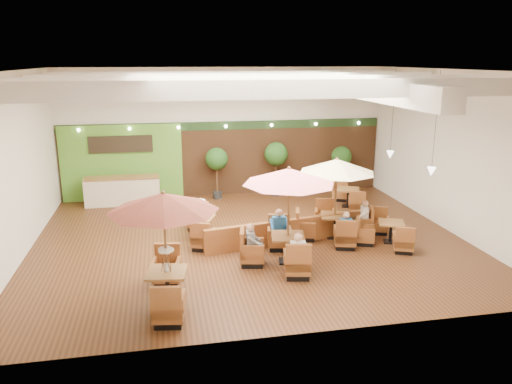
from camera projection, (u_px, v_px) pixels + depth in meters
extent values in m
plane|color=#381E0F|center=(250.00, 240.00, 16.62)|extent=(14.00, 14.00, 0.00)
cube|color=silver|center=(225.00, 132.00, 21.60)|extent=(14.00, 0.04, 5.50)
cube|color=silver|center=(302.00, 214.00, 10.22)|extent=(14.00, 0.04, 5.50)
cube|color=silver|center=(15.00, 167.00, 14.62)|extent=(0.04, 12.00, 5.50)
cube|color=silver|center=(449.00, 151.00, 17.19)|extent=(0.04, 12.00, 5.50)
cube|color=white|center=(249.00, 70.00, 15.19)|extent=(14.00, 12.00, 0.04)
cube|color=brown|center=(226.00, 159.00, 21.84)|extent=(13.90, 0.10, 3.20)
cube|color=#1E3819|center=(225.00, 126.00, 21.45)|extent=(13.90, 0.12, 0.35)
cube|color=#54952B|center=(122.00, 163.00, 20.97)|extent=(5.00, 0.08, 3.20)
cube|color=black|center=(121.00, 144.00, 20.69)|extent=(2.60, 0.08, 0.70)
cube|color=white|center=(357.00, 87.00, 15.98)|extent=(0.60, 11.00, 0.60)
cube|color=white|center=(280.00, 89.00, 11.49)|extent=(13.60, 0.12, 0.45)
cube|color=white|center=(258.00, 84.00, 14.05)|extent=(13.60, 0.12, 0.45)
cube|color=white|center=(243.00, 80.00, 16.52)|extent=(13.60, 0.12, 0.45)
cube|color=white|center=(231.00, 77.00, 19.08)|extent=(13.60, 0.12, 0.45)
cylinder|color=black|center=(436.00, 122.00, 15.73)|extent=(0.01, 0.01, 3.20)
cone|color=white|center=(431.00, 172.00, 16.14)|extent=(0.28, 0.28, 0.28)
cylinder|color=black|center=(393.00, 112.00, 18.57)|extent=(0.01, 0.01, 3.20)
cone|color=white|center=(390.00, 155.00, 18.99)|extent=(0.28, 0.28, 0.28)
sphere|color=#FFEAC6|center=(79.00, 130.00, 20.13)|extent=(0.14, 0.14, 0.14)
sphere|color=#FFEAC6|center=(129.00, 129.00, 20.50)|extent=(0.14, 0.14, 0.14)
sphere|color=#FFEAC6|center=(179.00, 127.00, 20.87)|extent=(0.14, 0.14, 0.14)
sphere|color=#FFEAC6|center=(226.00, 126.00, 21.23)|extent=(0.14, 0.14, 0.14)
sphere|color=#FFEAC6|center=(272.00, 125.00, 21.60)|extent=(0.14, 0.14, 0.14)
sphere|color=#FFEAC6|center=(316.00, 124.00, 21.97)|extent=(0.14, 0.14, 0.14)
sphere|color=#FFEAC6|center=(359.00, 123.00, 22.34)|extent=(0.14, 0.14, 0.14)
cube|color=beige|center=(123.00, 192.00, 20.50)|extent=(3.00, 0.70, 1.10)
cube|color=brown|center=(122.00, 177.00, 20.35)|extent=(3.00, 0.75, 0.06)
cube|color=brown|center=(291.00, 231.00, 16.23)|extent=(5.80, 1.29, 0.81)
cube|color=brown|center=(167.00, 272.00, 12.15)|extent=(1.07, 1.07, 0.07)
cylinder|color=black|center=(168.00, 287.00, 12.25)|extent=(0.11, 0.11, 0.73)
cube|color=black|center=(168.00, 301.00, 12.35)|extent=(0.57, 0.57, 0.04)
cube|color=brown|center=(169.00, 310.00, 11.28)|extent=(0.78, 0.78, 0.35)
cube|color=brown|center=(170.00, 303.00, 10.93)|extent=(0.69, 0.21, 0.77)
cube|color=brown|center=(154.00, 302.00, 11.21)|extent=(0.18, 0.61, 0.31)
cube|color=brown|center=(183.00, 301.00, 11.23)|extent=(0.18, 0.61, 0.31)
cube|color=black|center=(169.00, 320.00, 11.34)|extent=(0.69, 0.69, 0.15)
cube|color=brown|center=(167.00, 272.00, 13.27)|extent=(0.78, 0.78, 0.35)
cube|color=brown|center=(164.00, 257.00, 13.44)|extent=(0.69, 0.21, 0.77)
cube|color=brown|center=(179.00, 265.00, 13.22)|extent=(0.18, 0.61, 0.31)
cube|color=brown|center=(154.00, 265.00, 13.20)|extent=(0.18, 0.61, 0.31)
cube|color=black|center=(167.00, 281.00, 13.34)|extent=(0.69, 0.69, 0.15)
cylinder|color=brown|center=(166.00, 250.00, 12.00)|extent=(0.06, 0.06, 2.77)
cone|color=#572319|center=(163.00, 202.00, 11.69)|extent=(2.65, 2.65, 0.45)
sphere|color=brown|center=(163.00, 193.00, 11.63)|extent=(0.10, 0.10, 0.10)
cylinder|color=silver|center=(167.00, 267.00, 12.12)|extent=(0.10, 0.10, 0.22)
cube|color=brown|center=(288.00, 236.00, 14.59)|extent=(1.12, 1.12, 0.07)
cylinder|color=black|center=(288.00, 249.00, 14.69)|extent=(0.11, 0.11, 0.74)
cube|color=black|center=(287.00, 261.00, 14.80)|extent=(0.59, 0.59, 0.04)
cube|color=brown|center=(297.00, 266.00, 13.71)|extent=(0.81, 0.81, 0.36)
cube|color=brown|center=(302.00, 258.00, 13.36)|extent=(0.70, 0.24, 0.78)
cube|color=brown|center=(286.00, 258.00, 13.65)|extent=(0.20, 0.62, 0.31)
cube|color=brown|center=(309.00, 258.00, 13.65)|extent=(0.20, 0.62, 0.31)
cube|color=black|center=(297.00, 274.00, 13.77)|extent=(0.72, 0.72, 0.16)
cube|color=brown|center=(279.00, 239.00, 15.72)|extent=(0.81, 0.81, 0.36)
cube|color=brown|center=(276.00, 226.00, 15.90)|extent=(0.70, 0.24, 0.78)
cube|color=brown|center=(290.00, 232.00, 15.67)|extent=(0.20, 0.62, 0.31)
cube|color=brown|center=(269.00, 232.00, 15.67)|extent=(0.20, 0.62, 0.31)
cube|color=black|center=(279.00, 247.00, 15.79)|extent=(0.72, 0.72, 0.16)
cube|color=brown|center=(252.00, 254.00, 14.52)|extent=(0.81, 0.81, 0.36)
cube|color=brown|center=(261.00, 242.00, 14.54)|extent=(0.24, 0.70, 0.78)
cube|color=brown|center=(252.00, 243.00, 14.77)|extent=(0.62, 0.20, 0.31)
cube|color=brown|center=(252.00, 251.00, 14.15)|extent=(0.62, 0.20, 0.31)
cube|color=black|center=(252.00, 262.00, 14.59)|extent=(0.72, 0.72, 0.16)
cylinder|color=brown|center=(288.00, 217.00, 14.44)|extent=(0.06, 0.06, 2.80)
cone|color=#E9707B|center=(289.00, 176.00, 14.12)|extent=(2.69, 2.69, 0.45)
sphere|color=brown|center=(289.00, 168.00, 14.06)|extent=(0.10, 0.10, 0.10)
cube|color=brown|center=(335.00, 216.00, 16.66)|extent=(1.11, 1.11, 0.06)
cylinder|color=black|center=(334.00, 226.00, 16.75)|extent=(0.11, 0.11, 0.70)
cube|color=black|center=(334.00, 237.00, 16.85)|extent=(0.59, 0.59, 0.04)
cube|color=brown|center=(345.00, 238.00, 15.82)|extent=(0.81, 0.81, 0.34)
cube|color=brown|center=(351.00, 232.00, 15.50)|extent=(0.66, 0.28, 0.74)
cube|color=brown|center=(335.00, 232.00, 15.79)|extent=(0.24, 0.58, 0.30)
cube|color=brown|center=(355.00, 232.00, 15.74)|extent=(0.24, 0.58, 0.30)
cube|color=black|center=(345.00, 246.00, 15.88)|extent=(0.72, 0.72, 0.15)
cube|color=brown|center=(325.00, 219.00, 17.72)|extent=(0.81, 0.81, 0.34)
cube|color=brown|center=(321.00, 209.00, 17.88)|extent=(0.66, 0.28, 0.74)
cube|color=brown|center=(334.00, 214.00, 17.65)|extent=(0.24, 0.58, 0.30)
cube|color=brown|center=(316.00, 213.00, 17.69)|extent=(0.24, 0.58, 0.30)
cube|color=black|center=(324.00, 226.00, 17.79)|extent=(0.72, 0.72, 0.15)
cube|color=brown|center=(305.00, 230.00, 16.59)|extent=(0.81, 0.81, 0.34)
cube|color=brown|center=(313.00, 220.00, 16.62)|extent=(0.28, 0.66, 0.74)
cube|color=brown|center=(306.00, 221.00, 16.83)|extent=(0.58, 0.24, 0.30)
cube|color=brown|center=(306.00, 227.00, 16.24)|extent=(0.58, 0.24, 0.30)
cube|color=black|center=(305.00, 237.00, 16.65)|extent=(0.72, 0.72, 0.15)
cube|color=brown|center=(362.00, 226.00, 16.96)|extent=(0.81, 0.81, 0.34)
cube|color=brown|center=(356.00, 219.00, 16.75)|extent=(0.28, 0.66, 0.74)
cube|color=brown|center=(364.00, 223.00, 16.61)|extent=(0.58, 0.24, 0.30)
cube|color=brown|center=(362.00, 218.00, 17.20)|extent=(0.58, 0.24, 0.30)
cube|color=black|center=(362.00, 233.00, 17.02)|extent=(0.72, 0.72, 0.15)
cylinder|color=brown|center=(335.00, 200.00, 16.51)|extent=(0.06, 0.06, 2.64)
cone|color=beige|center=(337.00, 166.00, 16.22)|extent=(2.54, 2.54, 0.45)
sphere|color=brown|center=(337.00, 159.00, 16.16)|extent=(0.10, 0.10, 0.10)
cube|color=brown|center=(200.00, 218.00, 16.51)|extent=(1.13, 1.13, 0.06)
cylinder|color=black|center=(200.00, 228.00, 16.60)|extent=(0.10, 0.10, 0.67)
cube|color=black|center=(201.00, 238.00, 16.69)|extent=(0.60, 0.60, 0.04)
cube|color=brown|center=(203.00, 240.00, 15.70)|extent=(0.82, 0.82, 0.33)
cube|color=brown|center=(207.00, 233.00, 15.40)|extent=(0.63, 0.33, 0.71)
cube|color=brown|center=(194.00, 234.00, 15.70)|extent=(0.28, 0.55, 0.29)
cube|color=brown|center=(212.00, 235.00, 15.59)|extent=(0.28, 0.55, 0.29)
cube|color=black|center=(203.00, 247.00, 15.76)|extent=(0.73, 0.73, 0.14)
cube|color=brown|center=(198.00, 221.00, 17.54)|extent=(0.82, 0.82, 0.33)
cube|color=brown|center=(194.00, 211.00, 17.67)|extent=(0.63, 0.33, 0.71)
cube|color=brown|center=(206.00, 216.00, 17.43)|extent=(0.28, 0.55, 0.29)
cube|color=brown|center=(190.00, 215.00, 17.54)|extent=(0.28, 0.55, 0.29)
cube|color=black|center=(198.00, 227.00, 17.60)|extent=(0.73, 0.73, 0.14)
cylinder|color=silver|center=(200.00, 214.00, 16.47)|extent=(0.10, 0.10, 0.22)
cube|color=brown|center=(391.00, 223.00, 16.21)|extent=(1.03, 1.03, 0.06)
cylinder|color=black|center=(391.00, 232.00, 16.30)|extent=(0.09, 0.09, 0.62)
cube|color=black|center=(390.00, 242.00, 16.38)|extent=(0.54, 0.54, 0.04)
cube|color=brown|center=(403.00, 244.00, 15.47)|extent=(0.75, 0.75, 0.30)
cube|color=brown|center=(410.00, 238.00, 15.20)|extent=(0.58, 0.29, 0.66)
cube|color=brown|center=(395.00, 238.00, 15.47)|extent=(0.25, 0.51, 0.26)
cube|color=brown|center=(413.00, 239.00, 15.38)|extent=(0.25, 0.51, 0.26)
cube|color=black|center=(403.00, 250.00, 15.53)|extent=(0.66, 0.66, 0.13)
cube|color=brown|center=(379.00, 226.00, 17.16)|extent=(0.75, 0.75, 0.30)
cube|color=brown|center=(374.00, 216.00, 17.28)|extent=(0.58, 0.29, 0.66)
cube|color=brown|center=(388.00, 221.00, 17.06)|extent=(0.25, 0.51, 0.26)
cube|color=brown|center=(371.00, 220.00, 17.15)|extent=(0.25, 0.51, 0.26)
cube|color=black|center=(379.00, 231.00, 17.21)|extent=(0.66, 0.66, 0.13)
cube|color=brown|center=(365.00, 236.00, 16.15)|extent=(0.75, 0.75, 0.30)
cube|color=brown|center=(371.00, 226.00, 16.20)|extent=(0.29, 0.58, 0.66)
cube|color=brown|center=(365.00, 228.00, 16.36)|extent=(0.51, 0.25, 0.26)
cube|color=brown|center=(366.00, 233.00, 15.84)|extent=(0.51, 0.25, 0.26)
cube|color=black|center=(365.00, 242.00, 16.21)|extent=(0.66, 0.66, 0.13)
cube|color=brown|center=(348.00, 189.00, 20.15)|extent=(1.12, 1.12, 0.06)
cylinder|color=black|center=(348.00, 198.00, 20.24)|extent=(0.10, 0.10, 0.66)
cube|color=black|center=(348.00, 206.00, 20.33)|extent=(0.59, 0.59, 0.04)
cube|color=brown|center=(357.00, 206.00, 19.35)|extent=(0.81, 0.81, 0.32)
cube|color=brown|center=(362.00, 200.00, 19.06)|extent=(0.62, 0.33, 0.70)
cube|color=brown|center=(350.00, 201.00, 19.36)|extent=(0.28, 0.54, 0.28)
cube|color=brown|center=(365.00, 201.00, 19.25)|extent=(0.28, 0.54, 0.28)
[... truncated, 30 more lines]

